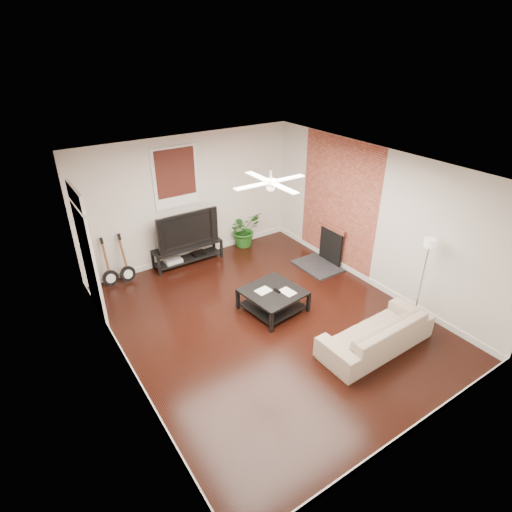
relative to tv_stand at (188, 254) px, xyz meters
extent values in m
cube|color=black|center=(0.26, -2.78, -0.22)|extent=(5.00, 6.00, 0.01)
cube|color=white|center=(0.26, -2.78, 2.58)|extent=(5.00, 6.00, 0.01)
cube|color=silver|center=(0.26, 0.22, 1.18)|extent=(5.00, 0.01, 2.80)
cube|color=silver|center=(0.26, -5.78, 1.18)|extent=(5.00, 0.01, 2.80)
cube|color=silver|center=(-2.24, -2.78, 1.18)|extent=(0.01, 6.00, 2.80)
cube|color=silver|center=(2.76, -2.78, 1.18)|extent=(0.01, 6.00, 2.80)
cube|color=#984231|center=(2.75, -1.78, 1.18)|extent=(0.02, 2.20, 2.80)
cube|color=black|center=(2.46, -1.78, 0.24)|extent=(0.80, 1.10, 0.92)
cube|color=#33110E|center=(-0.04, 0.19, 1.73)|extent=(1.00, 0.06, 1.30)
cube|color=white|center=(-2.20, -0.88, 1.03)|extent=(0.08, 1.00, 2.50)
cube|color=black|center=(0.00, 0.00, 0.00)|extent=(1.57, 0.42, 0.44)
imported|color=black|center=(0.00, 0.02, 0.62)|extent=(1.41, 0.18, 0.81)
cube|color=black|center=(0.53, -2.55, -0.01)|extent=(1.11, 1.11, 0.42)
imported|color=tan|center=(1.32, -4.33, 0.07)|extent=(2.03, 0.83, 0.59)
imported|color=#215F1B|center=(1.51, 0.04, 0.21)|extent=(0.86, 0.77, 0.86)
camera|label=1|loc=(-3.28, -7.70, 4.36)|focal=29.07mm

